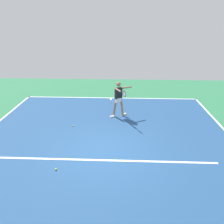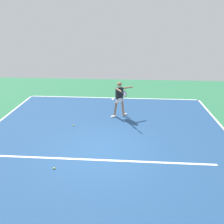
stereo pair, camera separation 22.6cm
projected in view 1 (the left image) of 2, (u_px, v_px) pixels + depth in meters
name	position (u px, v px, depth m)	size (l,w,h in m)	color
ground_plane	(104.00, 151.00, 8.16)	(21.22, 21.22, 0.00)	#2D754C
court_surface	(104.00, 151.00, 8.16)	(10.61, 12.06, 0.00)	navy
court_line_baseline_near	(111.00, 98.00, 13.66)	(10.61, 0.10, 0.01)	white
court_line_service	(102.00, 160.00, 7.61)	(7.96, 0.10, 0.01)	white
court_line_centre_mark	(111.00, 99.00, 13.48)	(0.10, 0.30, 0.01)	white
tennis_player	(119.00, 97.00, 10.67)	(1.08, 1.39, 1.80)	#9E7051
tennis_ball_by_baseline	(73.00, 126.00, 10.02)	(0.07, 0.07, 0.07)	yellow
tennis_ball_centre_court	(56.00, 169.00, 7.10)	(0.07, 0.07, 0.07)	#CCE033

